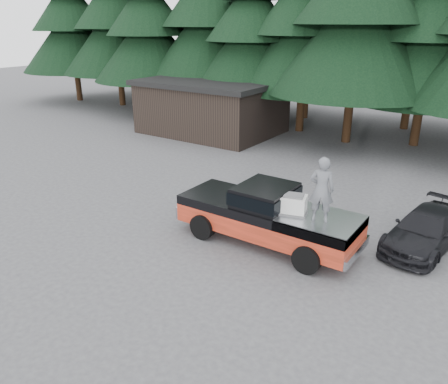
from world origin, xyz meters
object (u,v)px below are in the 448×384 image
Objects in this scene: air_compressor at (293,205)px; parked_car at (426,230)px; pickup_truck at (267,223)px; man_on_bed at (322,190)px; utility_building at (212,106)px.

air_compressor reaches higher than parked_car.
pickup_truck is 2.45m from man_on_bed.
man_on_bed reaches higher than parked_car.
parked_car is at bearing -148.65° from man_on_bed.
utility_building reaches higher than pickup_truck.
man_on_bed is at bearing -20.53° from air_compressor.
man_on_bed is 0.23× the size of utility_building.
pickup_truck is 1.47× the size of parked_car.
pickup_truck is at bearing -47.33° from utility_building.
man_on_bed reaches higher than air_compressor.
man_on_bed is at bearing -43.27° from utility_building.
parked_car is at bearing 23.54° from air_compressor.
air_compressor is 0.18× the size of parked_car.
pickup_truck is at bearing -24.50° from man_on_bed.
utility_building reaches higher than air_compressor.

